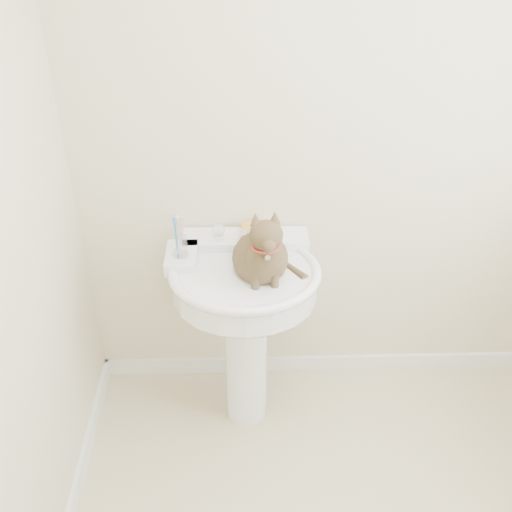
{
  "coord_description": "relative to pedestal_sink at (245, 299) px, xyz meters",
  "views": [
    {
      "loc": [
        -0.38,
        -1.19,
        2.25
      ],
      "look_at": [
        -0.33,
        0.79,
        0.92
      ],
      "focal_mm": 42.0,
      "sensor_mm": 36.0,
      "label": 1
    }
  ],
  "objects": [
    {
      "name": "soap_bar",
      "position": [
        0.04,
        0.25,
        0.2
      ],
      "size": [
        0.1,
        0.08,
        0.03
      ],
      "primitive_type": "cube",
      "rotation": [
        0.0,
        0.0,
        0.25
      ],
      "color": "gold",
      "rests_on": "pedestal_sink"
    },
    {
      "name": "faucet",
      "position": [
        0.0,
        0.16,
        0.23
      ],
      "size": [
        0.28,
        0.12,
        0.14
      ],
      "color": "silver",
      "rests_on": "pedestal_sink"
    },
    {
      "name": "toothbrush_cup",
      "position": [
        -0.26,
        0.05,
        0.24
      ],
      "size": [
        0.07,
        0.07,
        0.19
      ],
      "rotation": [
        0.0,
        0.0,
        0.02
      ],
      "color": "silver",
      "rests_on": "pedestal_sink"
    },
    {
      "name": "baseboard_back",
      "position": [
        0.37,
        0.28,
        -0.65
      ],
      "size": [
        2.2,
        0.02,
        0.09
      ],
      "primitive_type": "cube",
      "color": "white",
      "rests_on": "floor"
    },
    {
      "name": "cat",
      "position": [
        0.07,
        -0.04,
        0.24
      ],
      "size": [
        0.25,
        0.31,
        0.46
      ],
      "rotation": [
        0.0,
        0.0,
        0.14
      ],
      "color": "brown",
      "rests_on": "pedestal_sink"
    },
    {
      "name": "wall_back",
      "position": [
        0.37,
        0.29,
        0.56
      ],
      "size": [
        2.2,
        0.0,
        2.5
      ],
      "primitive_type": null,
      "color": "beige",
      "rests_on": "ground"
    },
    {
      "name": "pedestal_sink",
      "position": [
        0.0,
        0.0,
        0.0
      ],
      "size": [
        0.64,
        0.63,
        0.88
      ],
      "color": "white",
      "rests_on": "floor"
    }
  ]
}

